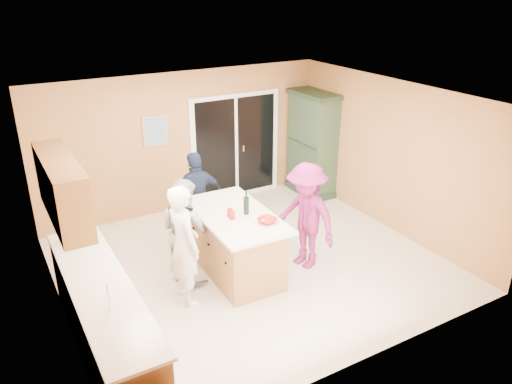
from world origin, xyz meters
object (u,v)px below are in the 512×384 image
woman_white (184,245)px  woman_grey (185,230)px  kitchen_island (236,245)px  green_hutch (312,145)px  woman_magenta (306,216)px  woman_navy (197,199)px

woman_white → woman_grey: (0.22, 0.51, -0.07)m
kitchen_island → woman_grey: size_ratio=1.19×
green_hutch → woman_white: (-3.71, -2.27, -0.17)m
green_hutch → woman_white: size_ratio=1.23×
woman_white → woman_magenta: (1.93, -0.04, -0.02)m
kitchen_island → woman_magenta: 1.13m
green_hutch → woman_navy: 3.04m
woman_white → woman_grey: 0.55m
kitchen_island → green_hutch: 3.47m
kitchen_island → woman_grey: (-0.70, 0.22, 0.33)m
green_hutch → woman_navy: bearing=-163.4°
woman_magenta → woman_navy: bearing=-155.7°
green_hutch → woman_grey: size_ratio=1.33×
woman_white → woman_grey: woman_white is taller
green_hutch → woman_grey: green_hutch is taller
woman_white → green_hutch: bearing=-62.7°
green_hutch → woman_white: green_hutch is taller
woman_grey → woman_white: bearing=138.9°
woman_grey → woman_magenta: 1.81m
woman_white → kitchen_island: bearing=-76.8°
kitchen_island → green_hutch: size_ratio=0.90×
woman_white → woman_magenta: bearing=-95.5°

